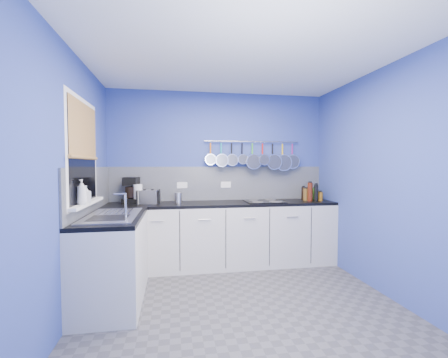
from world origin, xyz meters
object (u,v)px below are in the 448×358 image
object	(u,v)px
paper_towel	(138,194)
toaster	(149,197)
coffee_maker	(131,190)
canister	(178,198)
soap_bottle_a	(82,192)
soap_bottle_b	(86,194)
hob	(264,201)

from	to	relation	value
paper_towel	toaster	distance (m)	0.15
coffee_maker	canister	xyz separation A→B (m)	(0.64, -0.07, -0.11)
coffee_maker	canister	bearing A→B (deg)	5.55
canister	soap_bottle_a	bearing A→B (deg)	-128.42
soap_bottle_b	soap_bottle_a	bearing A→B (deg)	-90.00
soap_bottle_a	paper_towel	size ratio (longest dim) A/B	0.91
canister	soap_bottle_b	bearing A→B (deg)	-132.18
paper_towel	soap_bottle_a	bearing A→B (deg)	-108.00
paper_towel	toaster	world-z (taller)	paper_towel
soap_bottle_b	canister	distance (m)	1.38
soap_bottle_b	canister	xyz separation A→B (m)	(0.92, 1.01, -0.16)
soap_bottle_b	canister	bearing A→B (deg)	47.82
toaster	paper_towel	bearing A→B (deg)	-166.84
soap_bottle_a	paper_towel	distance (m)	1.23
soap_bottle_b	toaster	bearing A→B (deg)	62.83
soap_bottle_b	hob	bearing A→B (deg)	23.83
coffee_maker	soap_bottle_a	bearing A→B (deg)	-90.93
soap_bottle_b	toaster	xyz separation A→B (m)	(0.52, 1.01, -0.14)
toaster	coffee_maker	bearing A→B (deg)	179.81
paper_towel	hob	bearing A→B (deg)	-2.57
paper_towel	canister	bearing A→B (deg)	-0.78
coffee_maker	hob	xyz separation A→B (m)	(1.85, -0.14, -0.17)
soap_bottle_b	coffee_maker	xyz separation A→B (m)	(0.28, 1.09, -0.06)
hob	coffee_maker	bearing A→B (deg)	175.59
paper_towel	coffee_maker	size ratio (longest dim) A/B	0.74
soap_bottle_b	coffee_maker	world-z (taller)	coffee_maker
soap_bottle_a	coffee_maker	bearing A→B (deg)	77.13
soap_bottle_a	canister	size ratio (longest dim) A/B	1.67
paper_towel	toaster	size ratio (longest dim) A/B	0.91
soap_bottle_b	coffee_maker	bearing A→B (deg)	75.49
hob	soap_bottle_b	bearing A→B (deg)	-156.17
toaster	soap_bottle_a	bearing A→B (deg)	-97.28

